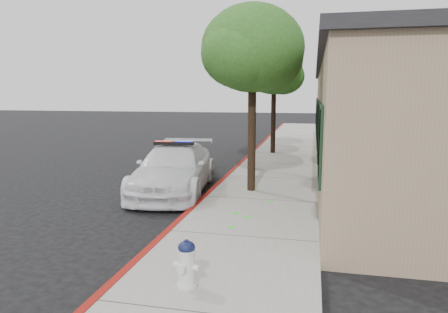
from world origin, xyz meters
The scene contains 9 objects.
ground centered at (0.00, 0.00, 0.00)m, with size 120.00×120.00×0.00m, color black.
sidewalk centered at (1.60, 3.00, 0.07)m, with size 3.20×60.00×0.15m, color gray.
red_curb centered at (0.06, 3.00, 0.08)m, with size 0.14×60.00×0.16m, color maroon.
clapboard_building centered at (6.69, 9.00, 2.13)m, with size 7.30×20.89×4.24m.
police_car centered at (-1.15, 3.89, 0.74)m, with size 2.64×5.27×1.59m.
fire_hydrant centered at (1.23, -2.33, 0.51)m, with size 0.42×0.36×0.73m.
street_tree_near centered at (1.25, 4.01, 4.19)m, with size 2.96×3.10×5.42m.
street_tree_mid centered at (0.71, 7.58, 4.66)m, with size 3.31×3.13×5.98m.
street_tree_far centered at (1.12, 12.14, 4.03)m, with size 2.82×2.78×5.17m.
Camera 1 is at (3.00, -7.79, 3.00)m, focal length 32.43 mm.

